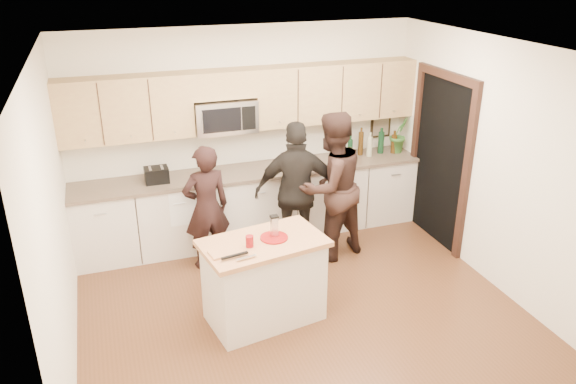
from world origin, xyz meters
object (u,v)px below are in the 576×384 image
object	(u,v)px
toaster	(157,175)
woman_center	(331,187)
woman_left	(206,208)
woman_right	(297,192)
island	(264,280)

from	to	relation	value
toaster	woman_center	distance (m)	2.10
woman_left	woman_right	distance (m)	1.09
toaster	woman_right	size ratio (longest dim) A/B	0.16
island	woman_center	bearing A→B (deg)	32.06
toaster	woman_center	bearing A→B (deg)	-21.59
woman_left	island	bearing A→B (deg)	97.68
woman_center	toaster	bearing A→B (deg)	-39.37
woman_right	island	bearing A→B (deg)	70.70
island	woman_right	world-z (taller)	woman_right
island	woman_right	size ratio (longest dim) A/B	0.75
toaster	woman_center	size ratio (longest dim) A/B	0.15
woman_left	woman_center	world-z (taller)	woman_center
toaster	woman_center	world-z (taller)	woman_center
woman_right	woman_left	bearing A→B (deg)	7.60
island	toaster	world-z (taller)	toaster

